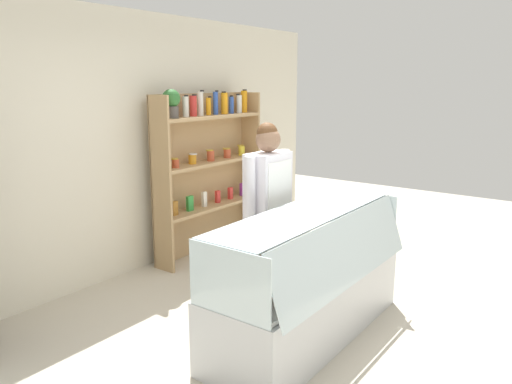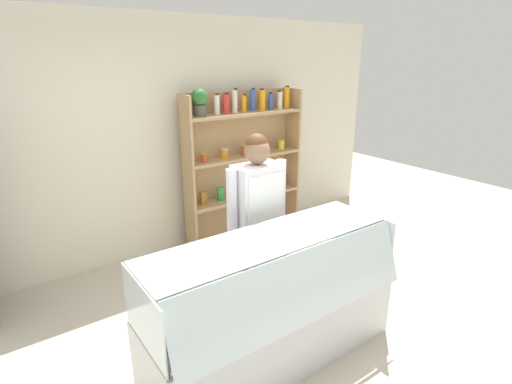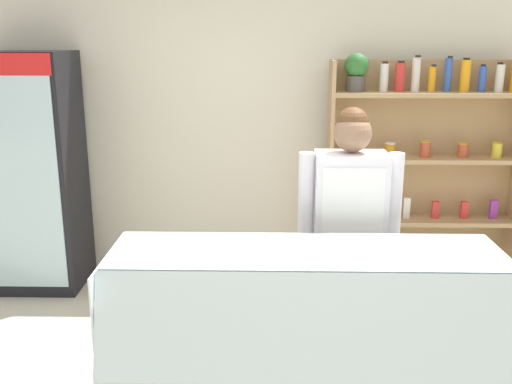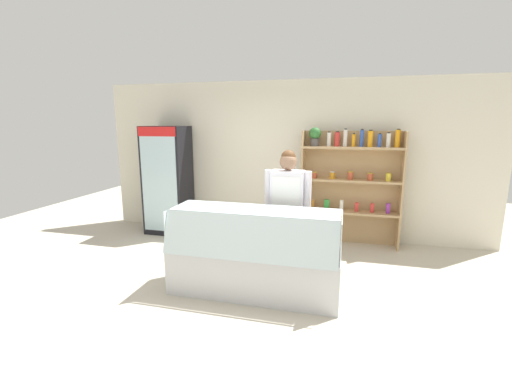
% 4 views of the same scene
% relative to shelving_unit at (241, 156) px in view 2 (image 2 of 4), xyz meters
% --- Properties ---
extents(ground_plane, '(12.00, 12.00, 0.00)m').
position_rel_shelving_unit_xyz_m(ground_plane, '(-1.04, -1.97, -1.08)').
color(ground_plane, beige).
extents(back_wall, '(6.80, 0.10, 2.70)m').
position_rel_shelving_unit_xyz_m(back_wall, '(-1.04, 0.28, 0.27)').
color(back_wall, silver).
rests_on(back_wall, ground).
extents(shelving_unit, '(1.57, 0.29, 1.92)m').
position_rel_shelving_unit_xyz_m(shelving_unit, '(0.00, 0.00, 0.00)').
color(shelving_unit, tan).
rests_on(shelving_unit, ground).
extents(deli_display_case, '(1.97, 0.75, 1.01)m').
position_rel_shelving_unit_xyz_m(deli_display_case, '(-1.06, -2.01, -0.76)').
color(deli_display_case, silver).
rests_on(deli_display_case, ground).
extents(shop_clerk, '(0.60, 0.25, 1.65)m').
position_rel_shelving_unit_xyz_m(shop_clerk, '(-0.77, -1.42, -0.10)').
color(shop_clerk, '#4C4233').
rests_on(shop_clerk, ground).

